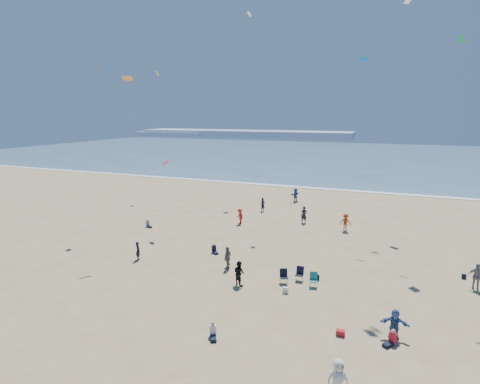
% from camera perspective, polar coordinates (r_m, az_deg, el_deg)
% --- Properties ---
extents(ground, '(220.00, 220.00, 0.00)m').
position_cam_1_polar(ground, '(20.22, -14.98, -23.23)').
color(ground, tan).
rests_on(ground, ground).
extents(ocean, '(220.00, 100.00, 0.06)m').
position_cam_1_polar(ocean, '(109.15, 16.10, 5.30)').
color(ocean, '#476B84').
rests_on(ocean, ground).
extents(surf_line, '(220.00, 1.20, 0.08)m').
position_cam_1_polar(surf_line, '(60.07, 11.28, 0.58)').
color(surf_line, white).
rests_on(surf_line, ground).
extents(headland_far, '(110.00, 20.00, 3.20)m').
position_cam_1_polar(headland_far, '(196.35, 0.57, 8.90)').
color(headland_far, '#7A8EA8').
rests_on(headland_far, ground).
extents(headland_near, '(40.00, 14.00, 2.00)m').
position_cam_1_polar(headland_near, '(209.73, -10.31, 8.73)').
color(headland_near, '#7A8EA8').
rests_on(headland_near, ground).
extents(standing_flyers, '(28.35, 41.99, 1.83)m').
position_cam_1_polar(standing_flyers, '(31.18, 9.96, -8.29)').
color(standing_flyers, black).
rests_on(standing_flyers, ground).
extents(seated_group, '(24.52, 25.14, 0.84)m').
position_cam_1_polar(seated_group, '(24.52, -2.63, -15.03)').
color(seated_group, silver).
rests_on(seated_group, ground).
extents(chair_cluster, '(2.75, 1.50, 1.00)m').
position_cam_1_polar(chair_cluster, '(26.66, 8.97, -12.68)').
color(chair_cluster, black).
rests_on(chair_cluster, ground).
extents(white_tote, '(0.35, 0.20, 0.40)m').
position_cam_1_polar(white_tote, '(25.43, 6.96, -14.62)').
color(white_tote, silver).
rests_on(white_tote, ground).
extents(black_backpack, '(0.30, 0.22, 0.38)m').
position_cam_1_polar(black_backpack, '(27.59, 11.67, -12.62)').
color(black_backpack, black).
rests_on(black_backpack, ground).
extents(cooler, '(0.45, 0.30, 0.30)m').
position_cam_1_polar(cooler, '(21.76, 15.06, -20.01)').
color(cooler, '#B31925').
rests_on(cooler, ground).
extents(navy_bag, '(0.28, 0.18, 0.34)m').
position_cam_1_polar(navy_bag, '(31.55, 30.95, -10.97)').
color(navy_bag, black).
rests_on(navy_bag, ground).
extents(kites_aloft, '(41.15, 44.29, 28.96)m').
position_cam_1_polar(kites_aloft, '(25.92, 21.37, 17.93)').
color(kites_aloft, green).
rests_on(kites_aloft, ground).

